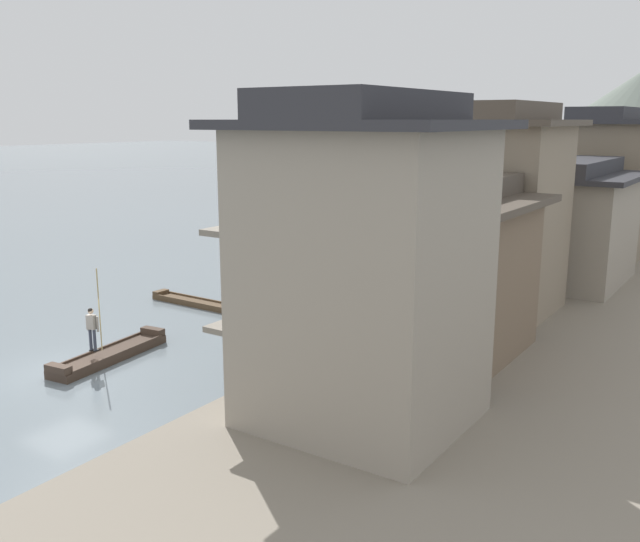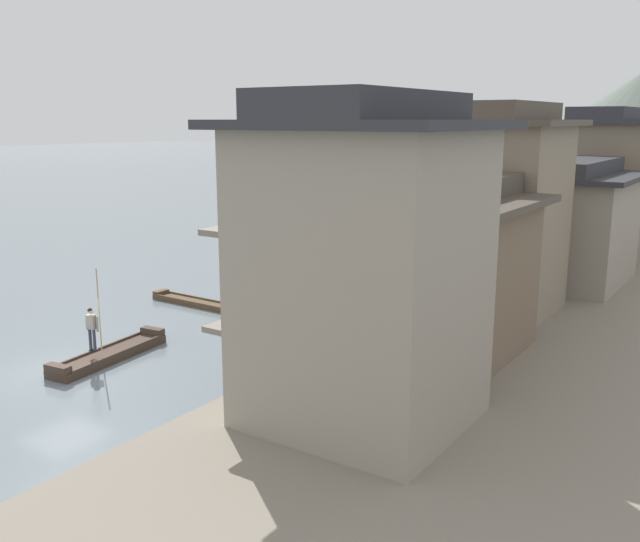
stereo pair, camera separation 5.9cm
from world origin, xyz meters
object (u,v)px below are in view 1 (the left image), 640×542
Objects in this scene: boat_foreground_poled at (110,355)px; boatman_person at (92,324)px; house_waterfront_far at (599,184)px; mooring_post_dock_mid at (422,294)px; boat_midriver_drifting at (492,251)px; boat_upstream_distant at (199,303)px; house_waterfront_tall at (504,211)px; boat_moored_far at (543,233)px; mooring_post_dock_near at (284,362)px; house_waterfront_second at (448,268)px; boat_moored_nearest at (372,305)px; house_waterfront_end at (611,196)px; house_waterfront_narrow at (567,222)px; house_waterfront_nearest at (363,265)px; mooring_post_dock_far at (488,263)px; boat_moored_third at (292,276)px; boat_midriver_upstream at (442,229)px; boat_moored_second at (309,340)px.

boat_foreground_poled is 1.72× the size of boatman_person.
mooring_post_dock_mid is at bearing -102.73° from house_waterfront_far.
boat_midriver_drifting is 7.89m from house_waterfront_far.
boat_midriver_drifting is at bearing 70.83° from boat_upstream_distant.
house_waterfront_tall is at bearing 51.84° from boatman_person.
house_waterfront_far reaches higher than boat_moored_far.
mooring_post_dock_near reaches higher than boat_upstream_distant.
boatman_person reaches higher than mooring_post_dock_mid.
house_waterfront_second is 21.41m from house_waterfront_far.
boat_foreground_poled is 0.93× the size of boat_upstream_distant.
mooring_post_dock_mid is (-3.65, -16.13, -3.82)m from house_waterfront_far.
boat_upstream_distant is 7.63× the size of mooring_post_dock_near.
boat_moored_nearest reaches higher than boat_upstream_distant.
house_waterfront_end is (-0.49, 6.09, -1.29)m from house_waterfront_far.
boatman_person is 14.00m from mooring_post_dock_mid.
house_waterfront_narrow is 1.34× the size of house_waterfront_end.
mooring_post_dock_mid is (-3.82, 11.73, -3.81)m from house_waterfront_nearest.
boat_foreground_poled is at bearing -119.14° from house_waterfront_narrow.
house_waterfront_narrow is (0.70, 7.52, -1.32)m from house_waterfront_tall.
boatman_person is 21.42m from mooring_post_dock_far.
house_waterfront_far is (12.97, 13.08, 4.76)m from boat_moored_third.
house_waterfront_nearest is 6.64m from house_waterfront_second.
boat_upstream_distant is at bearing -116.15° from house_waterfront_end.
boat_upstream_distant is at bearing 150.05° from house_waterfront_nearest.
house_waterfront_far is 8.84× the size of mooring_post_dock_mid.
boatman_person is 7.32m from mooring_post_dock_near.
boat_midriver_upstream is at bearing 121.53° from mooring_post_dock_far.
house_waterfront_end is at bearing 91.11° from house_waterfront_nearest.
mooring_post_dock_near is at bearing -124.67° from house_waterfront_second.
mooring_post_dock_far is at bearing 69.85° from boat_foreground_poled.
boat_midriver_drifting is 0.65× the size of house_waterfront_nearest.
boat_foreground_poled is at bearing 178.00° from house_waterfront_nearest.
boat_moored_second is 22.27m from boat_midriver_drifting.
house_waterfront_second is 13.68m from house_waterfront_narrow.
mooring_post_dock_far is at bearing -102.64° from house_waterfront_end.
mooring_post_dock_near is (1.88, -4.17, 0.70)m from boat_moored_second.
mooring_post_dock_far is at bearing -114.50° from house_waterfront_far.
boat_moored_third is at bearing -89.57° from boat_midriver_upstream.
boat_upstream_distant is (-0.37, -7.00, -0.04)m from boat_moored_third.
boatman_person reaches higher than boat_moored_second.
boat_midriver_drifting is 21.36m from boat_upstream_distant.
boatman_person is 0.72× the size of boat_moored_far.
boat_moored_far is at bearing 94.77° from mooring_post_dock_mid.
house_waterfront_narrow is at bearing -48.57° from boat_midriver_upstream.
boat_moored_nearest is 0.47× the size of house_waterfront_tall.
house_waterfront_far reaches higher than mooring_post_dock_near.
house_waterfront_end reaches higher than mooring_post_dock_near.
boat_moored_second is 11.74m from boat_moored_third.
house_waterfront_narrow is 11.24× the size of mooring_post_dock_near.
house_waterfront_far is at bearing 82.12° from mooring_post_dock_near.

